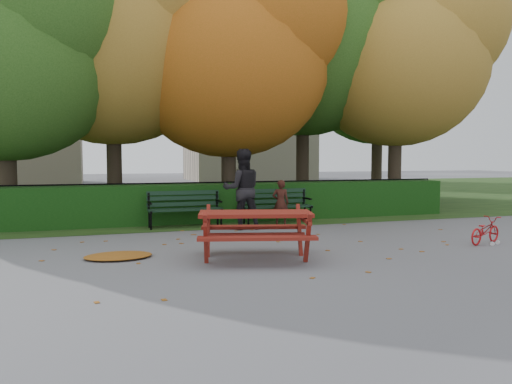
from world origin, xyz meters
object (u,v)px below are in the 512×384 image
object	(u,v)px
tree_c	(241,52)
bicycle	(485,230)
tree_a	(16,45)
bench_left	(185,206)
tree_b	(125,29)
picnic_table	(255,222)
tree_g	(388,69)
child	(281,203)
tree_e	(409,54)
adult	(242,189)
tree_d	(317,30)
bench_right	(276,203)

from	to	relation	value
tree_c	bicycle	xyz separation A→B (m)	(3.07, -6.52, -4.56)
tree_a	bench_left	size ratio (longest dim) A/B	4.16
tree_b	bicycle	world-z (taller)	tree_b
bench_left	bicycle	xyz separation A→B (m)	(5.20, -4.26, -0.25)
picnic_table	tree_g	bearing A→B (deg)	63.39
tree_a	bicycle	world-z (taller)	tree_a
tree_b	child	xyz separation A→B (m)	(3.47, -3.55, -4.83)
bench_left	child	world-z (taller)	child
tree_a	tree_e	xyz separation A→B (m)	(11.71, 0.19, 0.56)
tree_a	child	distance (m)	7.74
bicycle	tree_c	bearing A→B (deg)	5.78
bicycle	tree_a	bearing A→B (deg)	36.57
tree_a	tree_g	world-z (taller)	tree_g
adult	picnic_table	bearing A→B (deg)	83.01
tree_b	tree_e	world-z (taller)	tree_b
tree_a	tree_d	size ratio (longest dim) A/B	0.78
tree_b	tree_d	distance (m)	6.37
tree_g	bench_left	xyz separation A→B (m)	(-9.63, -6.06, -4.85)
tree_a	tree_c	world-z (taller)	tree_c
tree_g	adult	xyz separation A→B (m)	(-8.40, -6.86, -4.42)
bench_left	child	xyz separation A→B (m)	(2.33, -0.50, 0.05)
tree_b	tree_c	world-z (taller)	tree_b
tree_b	bench_left	distance (m)	5.87
child	bicycle	xyz separation A→B (m)	(2.87, -3.76, -0.31)
tree_e	tree_g	world-z (taller)	tree_g
tree_a	tree_d	distance (m)	9.33
tree_d	bench_right	size ratio (longest dim) A/B	5.32
tree_c	bench_left	size ratio (longest dim) A/B	4.44
child	bench_left	bearing A→B (deg)	6.20
tree_a	bench_right	world-z (taller)	tree_a
tree_d	bench_right	world-z (taller)	tree_d
tree_a	tree_e	world-z (taller)	tree_e
bench_right	picnic_table	xyz separation A→B (m)	(-1.97, -4.24, 0.10)
tree_d	child	bearing A→B (deg)	-125.27
tree_e	bench_left	world-z (taller)	tree_e
picnic_table	adult	world-z (taller)	adult
tree_e	child	world-z (taller)	tree_e
child	adult	world-z (taller)	adult
tree_b	bench_right	xyz separation A→B (m)	(3.54, -3.04, -4.88)
tree_e	child	bearing A→B (deg)	-154.94
tree_b	tree_a	bearing A→B (deg)	-156.95
tree_c	bench_right	distance (m)	4.87
picnic_table	tree_e	bearing A→B (deg)	55.64
tree_a	bicycle	bearing A→B (deg)	-34.03
tree_g	bench_left	world-z (taller)	tree_g
bench_left	picnic_table	bearing A→B (deg)	-84.20
tree_c	child	world-z (taller)	tree_c
adult	bench_right	bearing A→B (deg)	-139.49
bench_left	bicycle	world-z (taller)	bench_left
tree_c	bench_right	xyz separation A→B (m)	(0.27, -2.26, -4.30)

